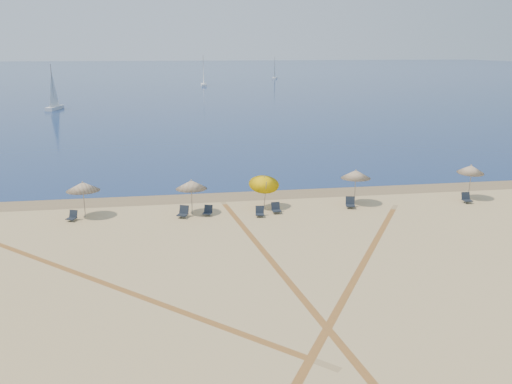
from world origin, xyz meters
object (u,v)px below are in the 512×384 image
(umbrella_2, at_px, (191,185))
(chair_7, at_px, (350,203))
(sailboat_0, at_px, (203,77))
(umbrella_3, at_px, (264,181))
(chair_3, at_px, (183,212))
(umbrella_5, at_px, (471,169))
(umbrella_1, at_px, (83,186))
(chair_8, at_px, (467,198))
(chair_5, at_px, (260,212))
(chair_6, at_px, (276,208))
(sailboat_2, at_px, (275,72))
(sailboat_1, at_px, (53,96))
(chair_2, at_px, (72,216))
(umbrella_4, at_px, (356,174))
(chair_4, at_px, (208,211))

(umbrella_2, relative_size, chair_7, 2.71)
(sailboat_0, bearing_deg, umbrella_3, -90.85)
(chair_7, bearing_deg, chair_3, -164.06)
(chair_3, bearing_deg, umbrella_5, 26.58)
(umbrella_2, relative_size, umbrella_3, 0.89)
(umbrella_1, distance_m, chair_8, 25.76)
(chair_5, xyz_separation_m, chair_7, (6.33, 0.92, 0.03))
(umbrella_3, relative_size, chair_6, 3.70)
(umbrella_3, distance_m, chair_3, 5.75)
(umbrella_5, bearing_deg, sailboat_0, 95.01)
(chair_3, relative_size, sailboat_0, 0.11)
(umbrella_5, xyz_separation_m, chair_7, (-9.01, -0.77, -1.83))
(umbrella_2, height_order, chair_3, umbrella_2)
(chair_7, xyz_separation_m, sailboat_2, (24.56, 149.81, 1.90))
(chair_7, height_order, chair_8, chair_7)
(umbrella_1, height_order, chair_6, umbrella_1)
(chair_6, height_order, sailboat_1, sailboat_1)
(chair_2, height_order, sailboat_0, sailboat_0)
(umbrella_5, xyz_separation_m, chair_2, (-26.99, -0.66, -1.87))
(chair_5, relative_size, sailboat_0, 0.08)
(sailboat_2, bearing_deg, umbrella_4, -80.60)
(chair_3, relative_size, sailboat_1, 0.12)
(chair_2, relative_size, chair_4, 1.00)
(umbrella_1, xyz_separation_m, sailboat_2, (41.88, 148.95, 0.25))
(sailboat_1, bearing_deg, chair_4, -59.33)
(chair_7, bearing_deg, chair_2, -165.92)
(umbrella_1, distance_m, chair_5, 11.26)
(umbrella_3, xyz_separation_m, chair_7, (5.73, -0.83, -1.55))
(umbrella_5, relative_size, sailboat_1, 0.33)
(chair_3, xyz_separation_m, chair_7, (11.15, 0.30, -0.00))
(chair_7, bearing_deg, sailboat_1, 129.82)
(chair_4, bearing_deg, chair_2, -161.48)
(chair_3, height_order, sailboat_2, sailboat_2)
(umbrella_1, xyz_separation_m, umbrella_3, (11.59, -0.04, -0.10))
(chair_8, bearing_deg, chair_5, -174.11)
(umbrella_1, bearing_deg, chair_5, -9.21)
(chair_6, distance_m, chair_8, 13.52)
(umbrella_5, xyz_separation_m, sailboat_0, (-10.41, 118.85, 0.34))
(umbrella_3, relative_size, chair_8, 3.54)
(chair_2, relative_size, chair_5, 1.11)
(sailboat_1, xyz_separation_m, sailboat_2, (55.45, 84.82, -0.11))
(chair_5, height_order, sailboat_0, sailboat_0)
(umbrella_1, bearing_deg, chair_6, -5.68)
(umbrella_2, bearing_deg, umbrella_4, 2.19)
(sailboat_0, bearing_deg, chair_7, -88.09)
(chair_6, distance_m, sailboat_2, 153.08)
(umbrella_2, relative_size, chair_4, 2.92)
(umbrella_5, distance_m, chair_8, 2.14)
(chair_2, bearing_deg, chair_5, 18.12)
(chair_2, xyz_separation_m, chair_4, (8.40, -0.25, 0.00))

